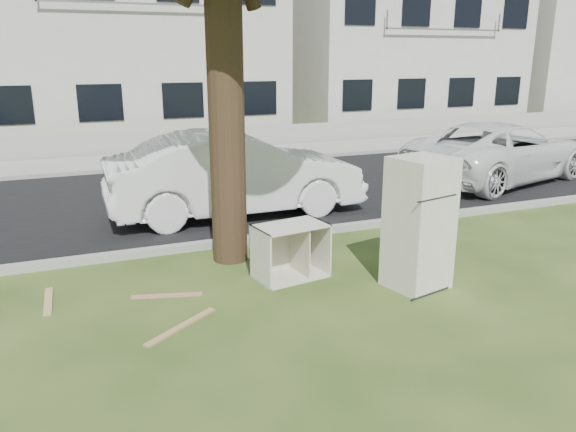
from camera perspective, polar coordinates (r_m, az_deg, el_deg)
name	(u,v)px	position (r m, az deg, el deg)	size (l,w,h in m)	color
ground	(298,299)	(7.50, 1.05, -8.43)	(120.00, 120.00, 0.00)	#2B4017
road	(195,197)	(12.95, -9.41, 1.94)	(120.00, 7.00, 0.01)	black
kerb_near	(242,244)	(9.65, -4.66, -2.82)	(120.00, 0.18, 0.12)	gray
kerb_far	(167,169)	(16.35, -12.22, 4.71)	(120.00, 0.18, 0.12)	gray
sidewalk	(158,160)	(17.76, -13.06, 5.55)	(120.00, 2.80, 0.01)	gray
low_wall	(149,142)	(19.27, -13.91, 7.33)	(120.00, 0.15, 0.70)	gray
townhouse_center	(124,39)	(23.94, -16.31, 16.89)	(11.22, 8.16, 7.44)	beige
townhouse_right	(387,48)	(27.95, 10.07, 16.44)	(10.20, 8.16, 6.84)	silver
fridge	(419,223)	(7.81, 13.17, -0.75)	(0.75, 0.69, 1.82)	beige
cabinet	(290,251)	(8.09, 0.24, -3.57)	(1.01, 0.63, 0.79)	beige
plank_a	(181,326)	(6.90, -10.78, -10.95)	(1.13, 0.09, 0.02)	#A78350
plank_b	(167,296)	(7.75, -12.22, -7.90)	(0.94, 0.09, 0.02)	#A77757
plank_c	(48,301)	(8.05, -23.18, -7.95)	(0.88, 0.10, 0.02)	tan
car_center	(236,174)	(11.23, -5.36, 4.27)	(1.76, 5.06, 1.67)	silver
car_right	(499,152)	(15.32, 20.67, 6.15)	(2.49, 5.39, 1.50)	white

